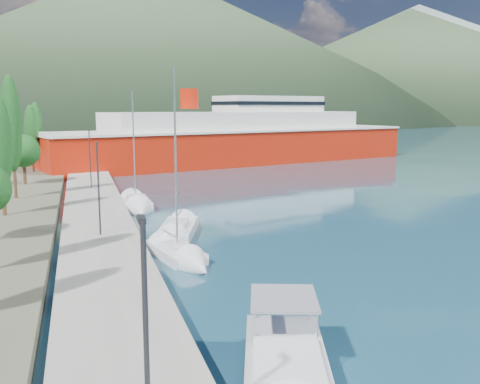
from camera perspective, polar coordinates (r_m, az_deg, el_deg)
name	(u,v)px	position (r m, az deg, el deg)	size (l,w,h in m)	color
ground	(119,143)	(140.12, -12.77, 5.12)	(1400.00, 1400.00, 0.00)	navy
quay	(95,212)	(46.29, -15.17, -2.06)	(5.00, 88.00, 0.80)	gray
hills_far	(204,49)	(658.85, -3.91, 14.98)	(1480.00, 900.00, 180.00)	gray
hills_near	(226,52)	(408.59, -1.53, 14.68)	(1010.00, 520.00, 115.00)	#364D30
tree_row	(10,146)	(51.27, -23.32, 4.56)	(3.58, 63.34, 11.26)	#47301E
lamp_posts	(99,187)	(34.62, -14.79, 0.47)	(0.15, 46.75, 6.06)	#2D2D33
sailboat_near	(186,260)	(31.54, -5.75, -7.18)	(3.51, 7.37, 10.18)	silver
sailboat_mid	(173,238)	(36.68, -7.11, -4.84)	(4.97, 9.09, 12.67)	silver
sailboat_far	(138,207)	(47.91, -10.84, -1.63)	(2.64, 7.89, 11.53)	silver
ferry	(238,140)	(87.96, -0.20, 5.61)	(64.09, 30.10, 12.48)	#B71C08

